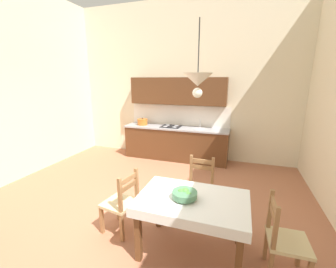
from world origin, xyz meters
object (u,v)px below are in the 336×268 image
at_px(pendant_lamp, 198,81).
at_px(kitchen_cabinetry, 176,128).
at_px(dining_table, 192,208).
at_px(dining_chair_window_side, 284,240).
at_px(fruit_bowl, 185,194).
at_px(dining_chair_kitchen_side, 199,188).
at_px(dining_chair_tv_side, 122,203).

bearing_deg(pendant_lamp, kitchen_cabinetry, 110.28).
bearing_deg(kitchen_cabinetry, dining_table, -70.17).
height_order(dining_table, dining_chair_window_side, dining_chair_window_side).
relative_size(kitchen_cabinetry, dining_table, 2.13).
bearing_deg(dining_chair_window_side, pendant_lamp, 176.41).
xyz_separation_m(fruit_bowl, pendant_lamp, (0.10, 0.10, 1.32)).
bearing_deg(fruit_bowl, kitchen_cabinetry, 108.23).
distance_m(dining_table, fruit_bowl, 0.22).
bearing_deg(dining_chair_kitchen_side, fruit_bowl, -90.99).
relative_size(kitchen_cabinetry, fruit_bowl, 9.42).
distance_m(dining_chair_tv_side, fruit_bowl, 1.02).
height_order(dining_chair_window_side, dining_chair_kitchen_side, same).
xyz_separation_m(dining_chair_window_side, dining_chair_tv_side, (-2.06, 0.08, 0.00)).
relative_size(kitchen_cabinetry, dining_chair_tv_side, 3.04).
xyz_separation_m(dining_chair_window_side, pendant_lamp, (-1.02, 0.06, 1.69)).
height_order(dining_chair_kitchen_side, dining_chair_tv_side, same).
xyz_separation_m(kitchen_cabinetry, dining_table, (1.17, -3.24, -0.24)).
bearing_deg(dining_chair_window_side, dining_chair_tv_side, 177.71).
xyz_separation_m(dining_chair_tv_side, fruit_bowl, (0.94, -0.12, 0.37)).
bearing_deg(pendant_lamp, dining_chair_window_side, -3.59).
bearing_deg(dining_table, dining_chair_kitchen_side, 94.65).
distance_m(dining_table, dining_chair_window_side, 1.04).
bearing_deg(kitchen_cabinetry, pendant_lamp, -69.72).
bearing_deg(dining_chair_tv_side, pendant_lamp, -1.01).
bearing_deg(dining_chair_window_side, dining_table, 179.48).
relative_size(dining_chair_kitchen_side, fruit_bowl, 3.10).
bearing_deg(dining_chair_tv_side, kitchen_cabinetry, 92.48).
bearing_deg(pendant_lamp, dining_chair_tv_side, 178.99).
relative_size(dining_chair_kitchen_side, pendant_lamp, 1.16).
distance_m(kitchen_cabinetry, dining_chair_tv_side, 3.19).
distance_m(dining_chair_kitchen_side, dining_chair_tv_side, 1.25).
relative_size(fruit_bowl, pendant_lamp, 0.37).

